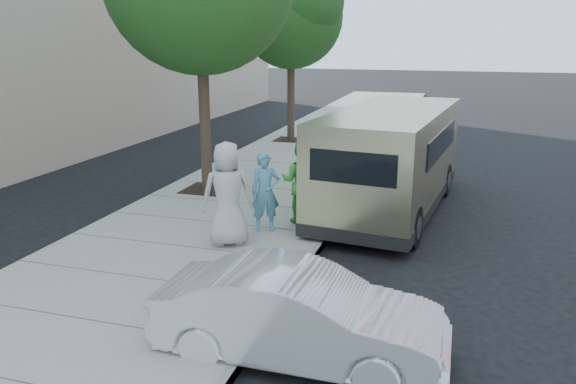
# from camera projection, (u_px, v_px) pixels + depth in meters

# --- Properties ---
(ground) EXTENTS (120.00, 120.00, 0.00)m
(ground) POSITION_uv_depth(u_px,v_px,m) (259.00, 233.00, 11.87)
(ground) COLOR black
(ground) RESTS_ON ground
(sidewalk) EXTENTS (5.00, 60.00, 0.15)m
(sidewalk) POSITION_uv_depth(u_px,v_px,m) (216.00, 225.00, 12.13)
(sidewalk) COLOR gray
(sidewalk) RESTS_ON ground
(curb_face) EXTENTS (0.12, 60.00, 0.16)m
(curb_face) POSITION_uv_depth(u_px,v_px,m) (326.00, 237.00, 11.45)
(curb_face) COLOR gray
(curb_face) RESTS_ON ground
(tree_far) EXTENTS (3.92, 3.80, 6.49)m
(tree_far) POSITION_uv_depth(u_px,v_px,m) (292.00, 11.00, 20.40)
(tree_far) COLOR black
(tree_far) RESTS_ON sidewalk
(parking_meter) EXTENTS (0.33, 0.18, 1.54)m
(parking_meter) POSITION_uv_depth(u_px,v_px,m) (331.00, 167.00, 12.30)
(parking_meter) COLOR gray
(parking_meter) RESTS_ON sidewalk
(van) EXTENTS (2.87, 6.74, 2.43)m
(van) POSITION_uv_depth(u_px,v_px,m) (391.00, 158.00, 13.07)
(van) COLOR tan
(van) RESTS_ON ground
(sedan) EXTENTS (3.74, 1.32, 1.23)m
(sedan) POSITION_uv_depth(u_px,v_px,m) (300.00, 315.00, 7.11)
(sedan) COLOR silver
(sedan) RESTS_ON ground
(person_officer) EXTENTS (0.71, 0.62, 1.63)m
(person_officer) POSITION_uv_depth(u_px,v_px,m) (265.00, 192.00, 11.39)
(person_officer) COLOR #5494B3
(person_officer) RESTS_ON sidewalk
(person_green_shirt) EXTENTS (0.88, 0.69, 1.79)m
(person_green_shirt) POSITION_uv_depth(u_px,v_px,m) (301.00, 182.00, 11.90)
(person_green_shirt) COLOR green
(person_green_shirt) RESTS_ON sidewalk
(person_gray_shirt) EXTENTS (1.16, 1.01, 2.00)m
(person_gray_shirt) POSITION_uv_depth(u_px,v_px,m) (228.00, 194.00, 10.58)
(person_gray_shirt) COLOR #B4B4B7
(person_gray_shirt) RESTS_ON sidewalk
(person_striped_polo) EXTENTS (0.98, 1.06, 1.74)m
(person_striped_polo) POSITION_uv_depth(u_px,v_px,m) (333.00, 173.00, 12.77)
(person_striped_polo) COLOR gray
(person_striped_polo) RESTS_ON sidewalk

